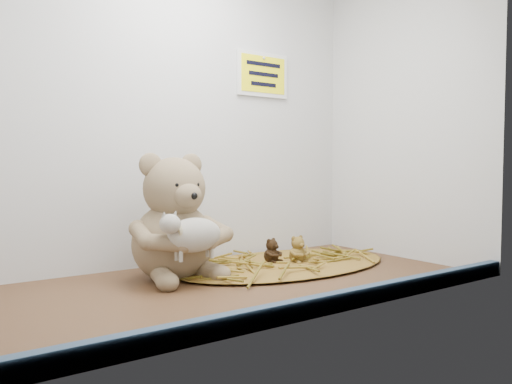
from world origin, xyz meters
TOP-DOWN VIEW (x-y plane):
  - alcove_shell at (0.00, 9.00)cm, footprint 120.40×60.20cm
  - front_rail at (0.00, -28.80)cm, footprint 119.28×2.20cm
  - straw_bed at (23.58, 10.13)cm, footprint 64.81×37.63cm
  - main_teddy at (-7.55, 13.94)cm, footprint 25.19×26.50cm
  - toy_lamb at (-7.55, 3.10)cm, footprint 16.88×10.30cm
  - mini_teddy_tan at (26.51, 8.15)cm, footprint 6.17×6.48cm
  - mini_teddy_brown at (20.64, 12.12)cm, footprint 6.92×7.09cm
  - wall_sign at (30.00, 29.40)cm, footprint 16.00×1.20cm

SIDE VIEW (x-z plane):
  - straw_bed at x=23.58cm, z-range 0.00..1.25cm
  - front_rail at x=0.00cm, z-range 0.00..3.60cm
  - mini_teddy_brown at x=20.64cm, z-range 1.25..7.84cm
  - mini_teddy_tan at x=26.51cm, z-range 1.25..8.56cm
  - toy_lamb at x=-7.55cm, z-range 6.25..17.16cm
  - main_teddy at x=-7.55cm, z-range 0.00..30.25cm
  - alcove_shell at x=0.00cm, z-range -0.20..90.20cm
  - wall_sign at x=30.00cm, z-range 49.50..60.50cm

